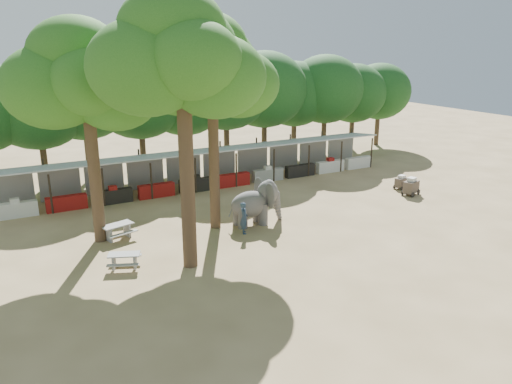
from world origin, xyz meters
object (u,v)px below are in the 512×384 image
elephant (256,203)px  picnic_table_near (124,259)px  handler (244,218)px  cart_back (401,182)px  cart_front (411,186)px  yard_tree_center (177,57)px  yard_tree_back (208,68)px  yard_tree_left (82,78)px  picnic_table_far (118,229)px

elephant → picnic_table_near: elephant is taller
handler → cart_back: (13.46, 2.38, -0.38)m
handler → cart_front: bearing=-65.2°
yard_tree_center → cart_front: bearing=10.7°
picnic_table_near → cart_back: bearing=32.4°
yard_tree_back → handler: bearing=-57.7°
elephant → handler: bearing=-140.5°
elephant → picnic_table_near: 8.35m
picnic_table_near → cart_front: cart_front is taller
yard_tree_left → picnic_table_near: (0.41, -4.07, -7.74)m
yard_tree_left → handler: size_ratio=6.41×
picnic_table_far → cart_front: bearing=-20.0°
picnic_table_near → picnic_table_far: 3.73m
picnic_table_far → cart_back: size_ratio=1.74×
handler → yard_tree_back: bearing=52.8°
yard_tree_left → cart_front: bearing=-5.0°
elephant → handler: size_ratio=1.85×
cart_front → handler: bearing=164.4°
picnic_table_near → picnic_table_far: bearing=103.3°
cart_back → cart_front: bearing=-121.2°
yard_tree_center → handler: (4.11, 2.24, -8.35)m
handler → picnic_table_near: bearing=121.6°
handler → picnic_table_far: bearing=89.4°
yard_tree_back → elephant: size_ratio=3.57×
yard_tree_left → cart_back: bearing=-1.1°
yard_tree_left → yard_tree_back: (6.00, -1.00, 0.34)m
yard_tree_back → picnic_table_far: (-5.02, 0.61, -8.03)m
cart_back → picnic_table_near: bearing=178.2°
cart_front → elephant: bearing=159.9°
cart_front → picnic_table_near: bearing=166.7°
yard_tree_back → picnic_table_near: (-5.59, -3.07, -8.08)m
elephant → picnic_table_near: (-7.98, -2.33, -0.77)m
picnic_table_near → cart_back: (20.16, 3.69, 0.02)m
yard_tree_left → handler: 10.58m
yard_tree_left → picnic_table_far: bearing=-21.5°
cart_back → picnic_table_far: bearing=167.9°
handler → picnic_table_far: handler is taller
yard_tree_center → picnic_table_far: (-2.02, 4.62, -8.69)m
yard_tree_back → cart_front: size_ratio=8.03×
elephant → handler: (-1.28, -1.01, -0.37)m
handler → yard_tree_left: bearing=89.3°
yard_tree_back → cart_back: size_ratio=10.33×
yard_tree_center → cart_back: size_ratio=10.95×
picnic_table_near → cart_front: size_ratio=1.26×
picnic_table_far → yard_tree_back: bearing=-22.8°
yard_tree_center → handler: yard_tree_center is taller
yard_tree_back → cart_back: yard_tree_back is taller
picnic_table_far → yard_tree_center: bearing=-82.2°
yard_tree_center → picnic_table_near: (-2.59, 0.93, -8.75)m
yard_tree_center → cart_back: (17.57, 4.62, -8.73)m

